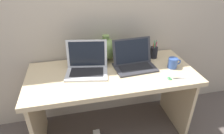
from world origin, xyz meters
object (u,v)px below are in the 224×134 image
at_px(laptop_left, 87,64).
at_px(pen_cup, 154,52).
at_px(laptop_right, 134,60).
at_px(scissors, 173,78).
at_px(power_brick, 97,133).
at_px(coffee_mug, 173,63).
at_px(green_vase, 106,49).

bearing_deg(laptop_left, pen_cup, 9.72).
relative_size(laptop_right, pen_cup, 2.01).
xyz_separation_m(scissors, power_brick, (-0.63, 0.19, -0.70)).
distance_m(laptop_right, coffee_mug, 0.35).
bearing_deg(scissors, power_brick, 162.80).
relative_size(laptop_left, pen_cup, 2.09).
xyz_separation_m(laptop_left, coffee_mug, (0.75, -0.11, -0.02)).
bearing_deg(green_vase, laptop_left, -137.15).
bearing_deg(laptop_left, green_vase, 42.85).
distance_m(laptop_right, scissors, 0.37).
relative_size(laptop_left, power_brick, 5.54).
height_order(laptop_right, pen_cup, laptop_right).
relative_size(green_vase, pen_cup, 1.29).
distance_m(laptop_left, laptop_right, 0.42).
bearing_deg(pen_cup, laptop_left, -170.28).
bearing_deg(green_vase, scissors, -45.51).
bearing_deg(pen_cup, laptop_right, -153.72).
bearing_deg(laptop_right, pen_cup, 26.28).
height_order(coffee_mug, power_brick, coffee_mug).
xyz_separation_m(coffee_mug, power_brick, (-0.71, 0.02, -0.74)).
relative_size(laptop_right, green_vase, 1.56).
bearing_deg(laptop_left, coffee_mug, -8.41).
relative_size(coffee_mug, scissors, 0.82).
distance_m(laptop_right, power_brick, 0.85).
bearing_deg(coffee_mug, laptop_right, 162.97).
distance_m(green_vase, power_brick, 0.87).
distance_m(coffee_mug, pen_cup, 0.24).
bearing_deg(coffee_mug, green_vase, 151.09).
bearing_deg(laptop_right, scissors, -47.29).
bearing_deg(pen_cup, power_brick, -162.22).
height_order(green_vase, coffee_mug, green_vase).
xyz_separation_m(green_vase, scissors, (0.46, -0.47, -0.10)).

